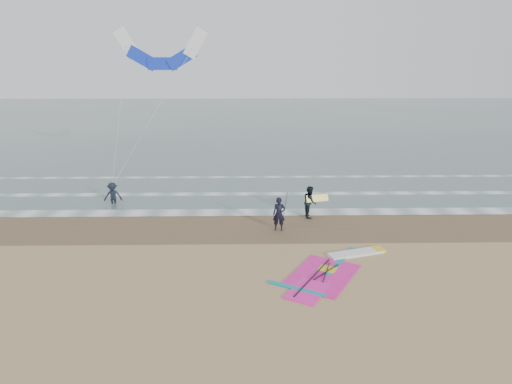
{
  "coord_description": "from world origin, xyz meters",
  "views": [
    {
      "loc": [
        -1.93,
        -17.01,
        8.64
      ],
      "look_at": [
        -1.52,
        5.0,
        2.2
      ],
      "focal_mm": 32.0,
      "sensor_mm": 36.0,
      "label": 1
    }
  ],
  "objects_px": {
    "windsurf_rig": "(333,269)",
    "person_walking": "(310,202)",
    "person_standing": "(279,214)",
    "person_wading": "(112,191)",
    "surf_kite": "(162,54)"
  },
  "relations": [
    {
      "from": "windsurf_rig",
      "to": "surf_kite",
      "type": "relative_size",
      "value": 0.59
    },
    {
      "from": "windsurf_rig",
      "to": "surf_kite",
      "type": "bearing_deg",
      "value": 124.29
    },
    {
      "from": "windsurf_rig",
      "to": "person_standing",
      "type": "distance_m",
      "value": 5.2
    },
    {
      "from": "person_wading",
      "to": "windsurf_rig",
      "type": "bearing_deg",
      "value": -43.86
    },
    {
      "from": "person_standing",
      "to": "person_walking",
      "type": "distance_m",
      "value": 2.79
    },
    {
      "from": "person_wading",
      "to": "surf_kite",
      "type": "bearing_deg",
      "value": 50.63
    },
    {
      "from": "person_wading",
      "to": "surf_kite",
      "type": "height_order",
      "value": "surf_kite"
    },
    {
      "from": "person_walking",
      "to": "person_wading",
      "type": "xyz_separation_m",
      "value": [
        -11.82,
        2.61,
        -0.04
      ]
    },
    {
      "from": "person_standing",
      "to": "person_wading",
      "type": "relative_size",
      "value": 1.03
    },
    {
      "from": "windsurf_rig",
      "to": "person_walking",
      "type": "bearing_deg",
      "value": 91.05
    },
    {
      "from": "surf_kite",
      "to": "windsurf_rig",
      "type": "bearing_deg",
      "value": -55.71
    },
    {
      "from": "person_standing",
      "to": "person_wading",
      "type": "height_order",
      "value": "person_standing"
    },
    {
      "from": "windsurf_rig",
      "to": "person_walking",
      "type": "height_order",
      "value": "person_walking"
    },
    {
      "from": "person_standing",
      "to": "surf_kite",
      "type": "distance_m",
      "value": 13.94
    },
    {
      "from": "person_wading",
      "to": "person_standing",
      "type": "bearing_deg",
      "value": -30.84
    }
  ]
}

